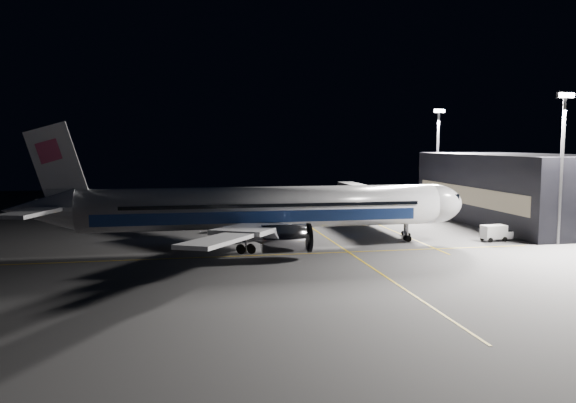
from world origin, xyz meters
The scene contains 14 objects.
ground centered at (0.00, 0.00, 0.00)m, with size 200.00×200.00×0.00m, color #4C4C4F.
guide_line_main centered at (10.00, 0.00, 0.01)m, with size 0.25×80.00×0.01m, color gold.
guide_line_cross centered at (0.00, -6.00, 0.01)m, with size 70.00×0.25×0.01m, color gold.
guide_line_side centered at (22.00, 10.00, 0.01)m, with size 0.25×40.00×0.01m, color gold.
airliner centered at (-1.08, 0.00, 5.16)m, with size 61.48×54.22×16.64m.
terminal centered at (45.98, 14.00, 6.00)m, with size 18.12×40.00×12.00m.
jet_bridge centered at (22.00, 18.06, 4.58)m, with size 3.60×34.40×6.30m.
floodlight_mast_north centered at (40.00, 31.99, 12.37)m, with size 2.40×0.68×20.70m.
floodlight_mast_south centered at (40.00, -6.01, 12.37)m, with size 2.40×0.67×20.70m.
service_truck centered at (33.11, -1.95, 1.22)m, with size 4.66×2.39×2.29m.
baggage_tug centered at (-4.13, 14.03, 0.75)m, with size 2.35×1.94×1.62m.
safety_cone_a centered at (-7.87, 5.13, 0.34)m, with size 0.45×0.45×0.67m, color orange.
safety_cone_b centered at (-4.51, 6.56, 0.28)m, with size 0.38×0.38×0.56m, color orange.
safety_cone_c centered at (-7.26, 6.75, 0.27)m, with size 0.35×0.35×0.53m, color orange.
Camera 1 is at (-10.62, -74.18, 13.97)m, focal length 35.00 mm.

